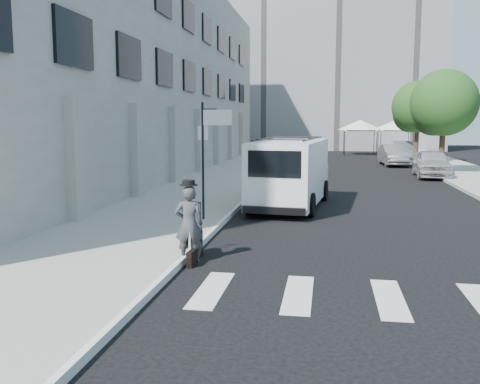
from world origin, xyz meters
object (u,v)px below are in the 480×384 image
(parked_car_a, at_px, (432,163))
(suitcase, at_px, (197,241))
(cargo_van, at_px, (291,172))
(parked_car_c, at_px, (403,151))
(parked_car_b, at_px, (394,155))
(businessman, at_px, (189,224))
(briefcase, at_px, (192,258))

(parked_car_a, bearing_deg, suitcase, -111.42)
(cargo_van, xyz_separation_m, parked_car_c, (7.02, 22.94, -0.46))
(parked_car_a, distance_m, parked_car_c, 11.63)
(parked_car_b, bearing_deg, businessman, -109.54)
(briefcase, distance_m, suitcase, 0.99)
(cargo_van, distance_m, parked_car_b, 19.95)
(briefcase, xyz_separation_m, parked_car_c, (8.56, 31.48, 0.61))
(parked_car_c, bearing_deg, businessman, -99.05)
(cargo_van, distance_m, parked_car_c, 24.00)
(businessman, xyz_separation_m, parked_car_c, (8.70, 31.18, -0.07))
(parked_car_c, bearing_deg, suitcase, -99.37)
(businessman, bearing_deg, suitcase, -103.35)
(suitcase, bearing_deg, parked_car_c, 58.04)
(cargo_van, bearing_deg, briefcase, -94.20)
(briefcase, xyz_separation_m, cargo_van, (1.54, 8.54, 1.07))
(briefcase, xyz_separation_m, suitcase, (-0.14, 0.97, 0.15))
(briefcase, distance_m, parked_car_b, 28.59)
(cargo_van, bearing_deg, businessman, -95.48)
(businessman, xyz_separation_m, suitcase, (-0.00, 0.66, -0.53))
(briefcase, bearing_deg, parked_car_a, 70.64)
(businessman, height_order, suitcase, businessman)
(briefcase, bearing_deg, parked_car_c, 78.76)
(businessman, distance_m, briefcase, 0.76)
(cargo_van, relative_size, parked_car_a, 1.43)
(briefcase, xyz_separation_m, parked_car_b, (7.42, 27.60, 0.57))
(cargo_van, bearing_deg, parked_car_c, 78.99)
(parked_car_c, bearing_deg, cargo_van, -100.48)
(briefcase, bearing_deg, parked_car_b, 78.93)
(parked_car_b, bearing_deg, suitcase, -109.91)
(suitcase, xyz_separation_m, parked_car_b, (7.56, 26.63, 0.42))
(parked_car_a, bearing_deg, briefcase, -110.02)
(businessman, bearing_deg, parked_car_a, -127.38)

